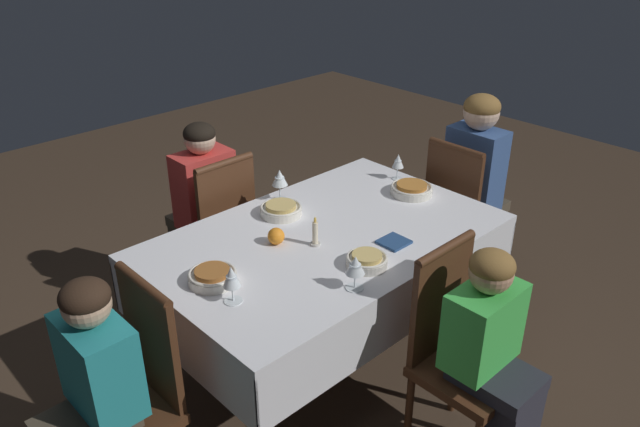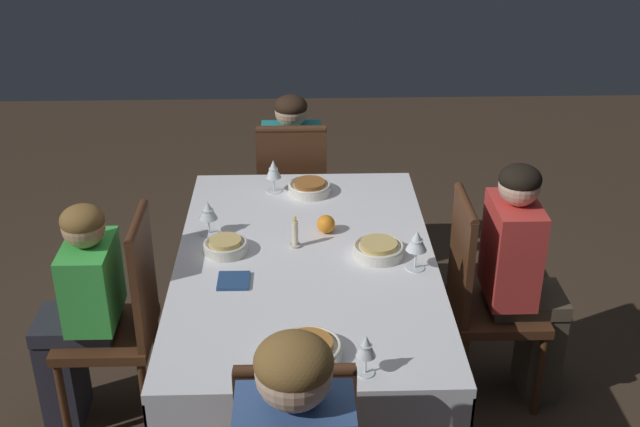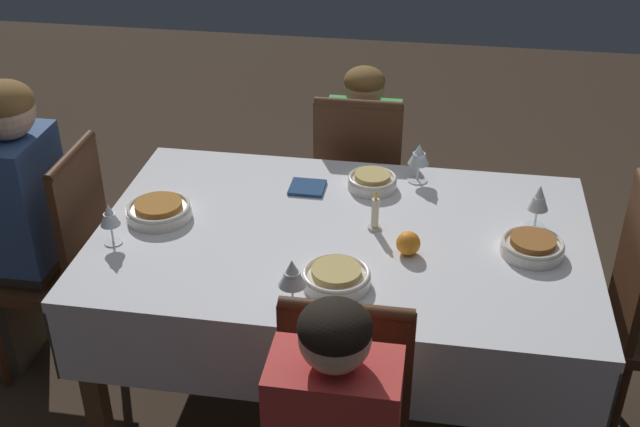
{
  "view_description": "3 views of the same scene",
  "coord_description": "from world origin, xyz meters",
  "views": [
    {
      "loc": [
        1.68,
        1.74,
        2.08
      ],
      "look_at": [
        -0.01,
        -0.04,
        0.81
      ],
      "focal_mm": 35.0,
      "sensor_mm": 36.0,
      "label": 1
    },
    {
      "loc": [
        -2.64,
        0.03,
        2.26
      ],
      "look_at": [
        0.06,
        -0.06,
        0.88
      ],
      "focal_mm": 45.0,
      "sensor_mm": 36.0,
      "label": 2
    },
    {
      "loc": [
        0.27,
        -2.13,
        2.08
      ],
      "look_at": [
        -0.08,
        0.02,
        0.77
      ],
      "focal_mm": 45.0,
      "sensor_mm": 36.0,
      "label": 3
    }
  ],
  "objects": [
    {
      "name": "wine_glass_south",
      "position": [
        -0.09,
        -0.41,
        0.83
      ],
      "size": [
        0.08,
        0.08,
        0.16
      ],
      "color": "white",
      "rests_on": "dining_table"
    },
    {
      "name": "person_adult_denim",
      "position": [
        -1.15,
        0.04,
        0.65
      ],
      "size": [
        0.34,
        0.3,
        1.15
      ],
      "rotation": [
        0.0,
        0.0,
        -1.57
      ],
      "color": "#4C4233",
      "rests_on": "ground_plane"
    },
    {
      "name": "bowl_south",
      "position": [
        0.02,
        -0.28,
        0.75
      ],
      "size": [
        0.2,
        0.2,
        0.06
      ],
      "color": "silver",
      "rests_on": "dining_table"
    },
    {
      "name": "wine_glass_east",
      "position": [
        0.6,
        0.13,
        0.82
      ],
      "size": [
        0.07,
        0.07,
        0.15
      ],
      "color": "white",
      "rests_on": "dining_table"
    },
    {
      "name": "person_child_red",
      "position": [
        0.09,
        -0.87,
        0.58
      ],
      "size": [
        0.3,
        0.33,
        1.06
      ],
      "color": "#4C4233",
      "rests_on": "ground_plane"
    },
    {
      "name": "orange_fruit",
      "position": [
        0.21,
        -0.08,
        0.76
      ],
      "size": [
        0.07,
        0.07,
        0.07
      ],
      "primitive_type": "sphere",
      "color": "orange",
      "rests_on": "dining_table"
    },
    {
      "name": "ground_plane",
      "position": [
        0.0,
        0.0,
        0.0
      ],
      "size": [
        8.0,
        8.0,
        0.0
      ],
      "primitive_type": "plane",
      "color": "#3D2D21"
    },
    {
      "name": "chair_east",
      "position": [
        1.01,
        0.06,
        0.49
      ],
      "size": [
        0.37,
        0.37,
        0.92
      ],
      "rotation": [
        0.0,
        0.0,
        1.57
      ],
      "color": "#472816",
      "rests_on": "ground_plane"
    },
    {
      "name": "chair_west",
      "position": [
        -1.01,
        0.04,
        0.49
      ],
      "size": [
        0.37,
        0.37,
        0.92
      ],
      "rotation": [
        0.0,
        0.0,
        -1.57
      ],
      "color": "#472816",
      "rests_on": "ground_plane"
    },
    {
      "name": "bowl_north",
      "position": [
        0.06,
        0.31,
        0.75
      ],
      "size": [
        0.17,
        0.17,
        0.06
      ],
      "color": "silver",
      "rests_on": "dining_table"
    },
    {
      "name": "chair_south",
      "position": [
        0.09,
        -0.72,
        0.49
      ],
      "size": [
        0.37,
        0.37,
        0.92
      ],
      "color": "#472816",
      "rests_on": "ground_plane"
    },
    {
      "name": "wine_glass_west",
      "position": [
        -0.7,
        -0.17,
        0.82
      ],
      "size": [
        0.06,
        0.06,
        0.14
      ],
      "color": "white",
      "rests_on": "dining_table"
    },
    {
      "name": "wine_glass_north",
      "position": [
        0.21,
        0.39,
        0.82
      ],
      "size": [
        0.08,
        0.08,
        0.14
      ],
      "color": "white",
      "rests_on": "dining_table"
    },
    {
      "name": "bowl_west",
      "position": [
        -0.61,
        0.0,
        0.75
      ],
      "size": [
        0.21,
        0.21,
        0.06
      ],
      "color": "silver",
      "rests_on": "dining_table"
    },
    {
      "name": "dining_table",
      "position": [
        0.0,
        0.0,
        0.64
      ],
      "size": [
        1.57,
        0.99,
        0.72
      ],
      "color": "silver",
      "rests_on": "ground_plane"
    },
    {
      "name": "bowl_east",
      "position": [
        0.58,
        -0.03,
        0.75
      ],
      "size": [
        0.19,
        0.19,
        0.06
      ],
      "color": "silver",
      "rests_on": "dining_table"
    },
    {
      "name": "person_child_teal",
      "position": [
        1.17,
        0.06,
        0.55
      ],
      "size": [
        0.33,
        0.3,
        1.0
      ],
      "rotation": [
        0.0,
        0.0,
        1.57
      ],
      "color": "#4C4233",
      "rests_on": "ground_plane"
    },
    {
      "name": "person_child_green",
      "position": [
        -0.03,
        0.88,
        0.53
      ],
      "size": [
        0.3,
        0.33,
        0.97
      ],
      "rotation": [
        0.0,
        0.0,
        3.14
      ],
      "color": "#282833",
      "rests_on": "ground_plane"
    },
    {
      "name": "candle_centerpiece",
      "position": [
        0.09,
        0.04,
        0.77
      ],
      "size": [
        0.04,
        0.04,
        0.14
      ],
      "color": "beige",
      "rests_on": "dining_table"
    },
    {
      "name": "napkin_red_folded",
      "position": [
        -0.16,
        0.26,
        0.73
      ],
      "size": [
        0.12,
        0.12,
        0.01
      ],
      "rotation": [
        0.0,
        0.0,
        -0.01
      ],
      "color": "navy",
      "rests_on": "dining_table"
    },
    {
      "name": "chair_north",
      "position": [
        -0.03,
        0.72,
        0.49
      ],
      "size": [
        0.37,
        0.37,
        0.92
      ],
      "rotation": [
        0.0,
        0.0,
        3.14
      ],
      "color": "#472816",
      "rests_on": "ground_plane"
    }
  ]
}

